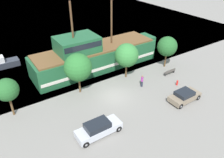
% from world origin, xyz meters
% --- Properties ---
extents(ground_plane, '(160.00, 160.00, 0.00)m').
position_xyz_m(ground_plane, '(0.00, 0.00, 0.00)').
color(ground_plane, gray).
extents(water_surface, '(80.00, 80.00, 0.00)m').
position_xyz_m(water_surface, '(0.00, 44.00, 0.00)').
color(water_surface, teal).
rests_on(water_surface, ground).
extents(pirate_ship, '(20.89, 5.51, 11.74)m').
position_xyz_m(pirate_ship, '(1.85, 8.20, 2.10)').
color(pirate_ship, '#1E5633').
rests_on(pirate_ship, water_surface).
extents(parked_car_curb_front, '(4.72, 1.80, 1.55)m').
position_xyz_m(parked_car_curb_front, '(-4.97, -4.67, 0.77)').
color(parked_car_curb_front, '#B7BCC6').
rests_on(parked_car_curb_front, ground_plane).
extents(parked_car_curb_mid, '(4.10, 1.89, 1.38)m').
position_xyz_m(parked_car_curb_mid, '(6.71, -5.56, 0.70)').
color(parked_car_curb_mid, '#7F705B').
rests_on(parked_car_curb_mid, ground_plane).
extents(fire_hydrant, '(0.42, 0.25, 0.76)m').
position_xyz_m(fire_hydrant, '(8.73, -2.63, 0.41)').
color(fire_hydrant, red).
rests_on(fire_hydrant, ground_plane).
extents(bench_promenade_east, '(1.92, 0.45, 0.85)m').
position_xyz_m(bench_promenade_east, '(10.07, 0.05, 0.45)').
color(bench_promenade_east, '#4C4742').
rests_on(bench_promenade_east, ground_plane).
extents(pedestrian_walking_near, '(0.32, 0.32, 1.73)m').
position_xyz_m(pedestrian_walking_near, '(4.43, -0.22, 0.88)').
color(pedestrian_walking_near, '#232838').
rests_on(pedestrian_walking_near, ground_plane).
extents(tree_row_east, '(2.50, 2.50, 4.64)m').
position_xyz_m(tree_row_east, '(-11.47, 3.27, 3.37)').
color(tree_row_east, brown).
rests_on(tree_row_east, ground_plane).
extents(tree_row_mideast, '(3.51, 3.51, 5.40)m').
position_xyz_m(tree_row_mideast, '(-3.16, 3.24, 3.64)').
color(tree_row_mideast, brown).
rests_on(tree_row_mideast, ground_plane).
extents(tree_row_midwest, '(3.33, 3.33, 5.13)m').
position_xyz_m(tree_row_midwest, '(4.21, 3.10, 3.46)').
color(tree_row_midwest, brown).
rests_on(tree_row_midwest, ground_plane).
extents(tree_row_west, '(3.00, 3.00, 4.94)m').
position_xyz_m(tree_row_west, '(11.27, 2.29, 3.43)').
color(tree_row_west, brown).
rests_on(tree_row_west, ground_plane).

